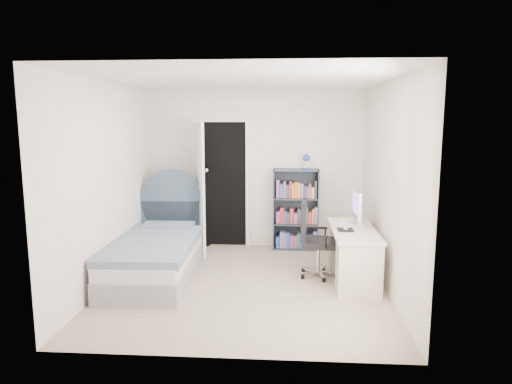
# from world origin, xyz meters

# --- Properties ---
(room_shell) EXTENTS (3.50, 3.70, 2.60)m
(room_shell) POSITION_xyz_m (0.00, 0.00, 1.25)
(room_shell) COLOR gray
(room_shell) RESTS_ON ground
(door) EXTENTS (0.92, 0.80, 2.06)m
(door) POSITION_xyz_m (-0.73, 1.53, 1.03)
(door) COLOR black
(door) RESTS_ON ground
(bed) EXTENTS (1.06, 2.15, 1.30)m
(bed) POSITION_xyz_m (-1.19, 0.29, 0.29)
(bed) COLOR gray
(bed) RESTS_ON ground
(nightstand) EXTENTS (0.41, 0.41, 0.60)m
(nightstand) POSITION_xyz_m (-1.28, 1.57, 0.39)
(nightstand) COLOR #CEC07F
(nightstand) RESTS_ON ground
(floor_lamp) EXTENTS (0.18, 0.18, 1.28)m
(floor_lamp) POSITION_xyz_m (-0.80, 1.67, 0.52)
(floor_lamp) COLOR silver
(floor_lamp) RESTS_ON ground
(bookcase) EXTENTS (0.71, 0.31, 1.51)m
(bookcase) POSITION_xyz_m (0.66, 1.64, 0.58)
(bookcase) COLOR #3B4651
(bookcase) RESTS_ON ground
(desk) EXTENTS (0.55, 1.37, 1.12)m
(desk) POSITION_xyz_m (1.36, 0.26, 0.37)
(desk) COLOR beige
(desk) RESTS_ON ground
(office_chair) EXTENTS (0.51, 0.52, 0.98)m
(office_chair) POSITION_xyz_m (0.85, 0.38, 0.54)
(office_chair) COLOR silver
(office_chair) RESTS_ON ground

